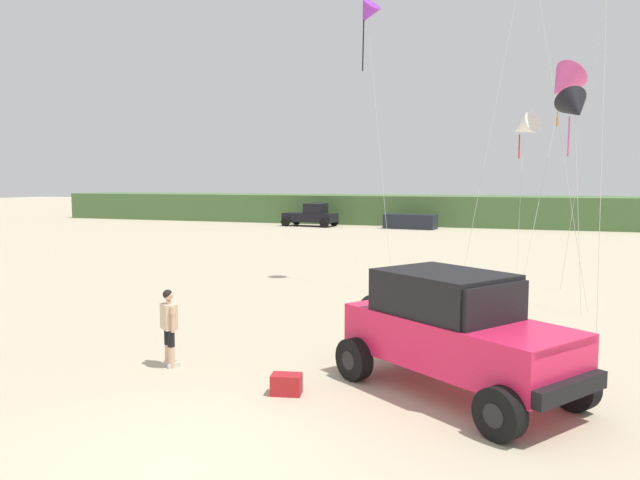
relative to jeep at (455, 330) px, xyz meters
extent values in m
plane|color=#C1B293|center=(-3.29, -4.15, -1.20)|extent=(220.00, 220.00, 0.00)
cube|color=#4C703D|center=(0.17, 44.06, 0.10)|extent=(90.00, 7.24, 2.59)
cube|color=#EA2151|center=(0.06, -0.04, -0.19)|extent=(4.67, 4.00, 0.90)
cube|color=#EA2151|center=(1.42, -0.97, 0.18)|extent=(1.86, 2.02, 0.12)
cube|color=black|center=(-0.23, 0.16, 0.66)|extent=(2.89, 2.75, 0.80)
cube|color=black|center=(0.76, -0.52, 0.62)|extent=(1.03, 1.44, 0.72)
cube|color=black|center=(1.94, -1.33, -0.46)|extent=(1.18, 1.60, 0.28)
cylinder|color=black|center=(-1.86, 1.27, -0.09)|extent=(0.68, 0.81, 0.77)
cylinder|color=black|center=(2.08, -0.18, -0.78)|extent=(0.86, 0.72, 0.84)
cylinder|color=black|center=(2.08, -0.18, -0.78)|extent=(0.49, 0.48, 0.38)
cylinder|color=black|center=(0.92, -1.88, -0.78)|extent=(0.86, 0.72, 0.84)
cylinder|color=black|center=(0.92, -1.88, -0.78)|extent=(0.49, 0.48, 0.38)
cylinder|color=black|center=(-0.80, 1.80, -0.78)|extent=(0.86, 0.72, 0.84)
cylinder|color=black|center=(-0.80, 1.80, -0.78)|extent=(0.49, 0.48, 0.38)
cylinder|color=black|center=(-1.97, 0.10, -0.78)|extent=(0.86, 0.72, 0.84)
cylinder|color=black|center=(-1.97, 0.10, -0.78)|extent=(0.49, 0.48, 0.38)
cylinder|color=#DBB28E|center=(-6.01, -0.31, -0.95)|extent=(0.14, 0.14, 0.49)
cylinder|color=black|center=(-6.01, -0.31, -0.56)|extent=(0.15, 0.15, 0.36)
cube|color=silver|center=(-5.99, -0.28, -1.15)|extent=(0.25, 0.27, 0.10)
cylinder|color=#DBB28E|center=(-5.84, -0.45, -0.95)|extent=(0.14, 0.14, 0.49)
cylinder|color=black|center=(-5.84, -0.45, -0.56)|extent=(0.15, 0.15, 0.36)
cube|color=silver|center=(-5.81, -0.42, -1.15)|extent=(0.25, 0.27, 0.10)
cube|color=beige|center=(-5.93, -0.38, -0.11)|extent=(0.48, 0.45, 0.54)
cylinder|color=#DBB28E|center=(-6.13, -0.22, -0.12)|extent=(0.09, 0.09, 0.56)
cylinder|color=beige|center=(-6.13, -0.22, 0.07)|extent=(0.11, 0.11, 0.16)
cylinder|color=#DBB28E|center=(-5.72, -0.54, -0.12)|extent=(0.09, 0.09, 0.56)
cylinder|color=beige|center=(-5.72, -0.54, 0.07)|extent=(0.11, 0.11, 0.16)
cylinder|color=#DBB28E|center=(-5.93, -0.38, 0.20)|extent=(0.10, 0.10, 0.08)
sphere|color=#DBB28E|center=(-5.93, -0.38, 0.34)|extent=(0.21, 0.21, 0.21)
sphere|color=black|center=(-5.93, -0.39, 0.36)|extent=(0.21, 0.21, 0.21)
cube|color=#B21E23|center=(-2.92, -1.12, -1.01)|extent=(0.62, 0.47, 0.38)
cube|color=black|center=(-17.04, 38.02, -0.44)|extent=(4.76, 2.34, 0.76)
cube|color=black|center=(-16.49, 37.97, 0.36)|extent=(1.77, 1.95, 0.84)
cylinder|color=black|center=(-15.09, 38.89, -0.82)|extent=(0.78, 0.33, 0.76)
cylinder|color=black|center=(-15.30, 36.80, -0.82)|extent=(0.78, 0.33, 0.76)
cylinder|color=black|center=(-18.78, 39.24, -0.82)|extent=(0.78, 0.33, 0.76)
cylinder|color=black|center=(-18.98, 37.15, -0.82)|extent=(0.78, 0.33, 0.76)
cube|color=#1E232D|center=(-8.26, 38.12, -0.60)|extent=(4.35, 2.10, 1.20)
cone|color=#E04C93|center=(2.12, 11.93, 6.12)|extent=(1.97, 1.99, 1.66)
cylinder|color=orange|center=(1.97, 11.93, 5.21)|extent=(0.05, 0.17, 1.15)
cylinder|color=silver|center=(1.52, 9.57, 2.48)|extent=(1.22, 4.73, 7.28)
cylinder|color=silver|center=(1.81, 10.00, 5.48)|extent=(2.25, 3.50, 13.27)
cylinder|color=silver|center=(2.99, 12.54, 5.11)|extent=(1.40, 1.17, 12.52)
cylinder|color=silver|center=(0.02, 11.28, 6.03)|extent=(1.92, 5.30, 14.36)
cone|color=purple|center=(-4.80, 11.36, 8.98)|extent=(1.25, 1.24, 1.23)
cylinder|color=black|center=(-4.95, 11.36, 7.81)|extent=(0.05, 0.17, 1.89)
cylinder|color=silver|center=(-4.06, 10.47, 3.92)|extent=(1.49, 1.80, 10.13)
cylinder|color=silver|center=(2.99, 7.21, 5.66)|extent=(0.30, 5.15, 13.63)
cone|color=white|center=(0.84, 13.67, 4.82)|extent=(1.39, 1.54, 1.32)
cylinder|color=red|center=(0.69, 13.67, 4.07)|extent=(0.05, 0.14, 0.94)
cylinder|color=silver|center=(0.82, 12.14, 1.84)|extent=(0.06, 3.06, 5.98)
cone|color=black|center=(2.41, 9.54, 5.03)|extent=(1.41, 1.61, 1.36)
cylinder|color=#E04C93|center=(2.26, 9.54, 4.14)|extent=(0.05, 0.16, 1.25)
cylinder|color=silver|center=(2.56, 8.58, 1.94)|extent=(0.30, 1.93, 6.19)
camera|label=1|loc=(1.32, -11.23, 2.77)|focal=34.05mm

